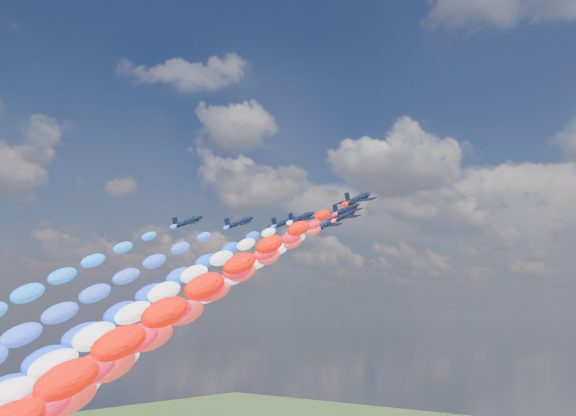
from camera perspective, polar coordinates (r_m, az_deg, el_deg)
The scene contains 15 objects.
jet_0 at distance 183.87m, azimuth -8.47°, elevation -1.17°, with size 8.84×11.85×2.61m, color black, non-canonical shape.
jet_1 at distance 183.98m, azimuth -4.16°, elevation -1.25°, with size 8.84×11.85×2.61m, color black, non-canonical shape.
trail_1 at distance 146.93m, azimuth -19.99°, elevation -10.26°, with size 6.52×110.17×61.76m, color blue, non-canonical shape.
jet_2 at distance 182.61m, azimuth -0.29°, elevation -1.21°, with size 8.84×11.85×2.61m, color black, non-canonical shape.
trail_2 at distance 142.36m, azimuth -15.33°, elevation -10.54°, with size 6.52×110.17×61.76m, color #0E3FFE, non-canonical shape.
jet_3 at distance 174.42m, azimuth 1.12°, elevation -0.84°, with size 8.84×11.85×2.61m, color black, non-canonical shape.
trail_3 at distance 133.24m, azimuth -14.45°, elevation -10.70°, with size 6.52×110.17×61.76m, color white, non-canonical shape.
jet_4 at distance 186.68m, azimuth 3.34°, elevation -1.37°, with size 8.84×11.85×2.61m, color black, non-canonical shape.
trail_4 at distance 143.49m, azimuth -10.30°, elevation -10.69°, with size 6.52×110.17×61.76m, color white, non-canonical shape.
jet_5 at distance 171.45m, azimuth 4.77°, elevation -0.67°, with size 8.84×11.85×2.61m, color black, non-canonical shape.
trail_5 at distance 127.49m, azimuth -10.04°, elevation -10.93°, with size 6.52×110.17×61.76m, color red, non-canonical shape.
jet_6 at distance 161.04m, azimuth 4.91°, elevation -0.13°, with size 8.84×11.85×2.61m, color black, non-canonical shape.
trail_6 at distance 117.24m, azimuth -11.18°, elevation -11.08°, with size 6.52×110.17×61.76m, color red, non-canonical shape.
jet_7 at distance 146.73m, azimuth 5.87°, elevation 0.76°, with size 8.84×11.85×2.61m, color black, non-canonical shape.
trail_7 at distance 102.61m, azimuth -12.10°, elevation -11.37°, with size 6.52×110.17×61.76m, color #F10B00, non-canonical shape.
Camera 1 is at (107.80, -126.02, 79.14)m, focal length 42.35 mm.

